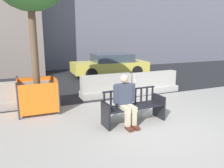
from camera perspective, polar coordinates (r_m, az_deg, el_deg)
name	(u,v)px	position (r m, az deg, el deg)	size (l,w,h in m)	color
ground_plane	(157,128)	(5.74, 11.56, -11.15)	(200.00, 200.00, 0.00)	gray
street_asphalt	(75,74)	(13.55, -9.53, 2.65)	(120.00, 12.00, 0.01)	black
street_bench	(133,108)	(5.87, 5.60, -6.24)	(1.71, 0.59, 0.88)	black
seated_person	(126,99)	(5.61, 3.55, -3.97)	(0.58, 0.73, 1.31)	#383D4C
jersey_barrier_centre	(106,87)	(8.36, -1.46, -0.92)	(2.01, 0.70, 0.84)	#9E998E
jersey_barrier_left	(27,96)	(7.71, -21.33, -2.94)	(2.01, 0.71, 0.84)	gray
jersey_barrier_right	(154,84)	(9.17, 10.93, 0.06)	(2.02, 0.76, 0.84)	#ADA89E
construction_fence	(38,94)	(7.03, -18.83, -2.60)	(1.17, 1.17, 1.05)	#2D2D33
car_taxi_near	(110,65)	(12.62, -0.51, 5.08)	(4.33, 2.10, 1.27)	#DBC64C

